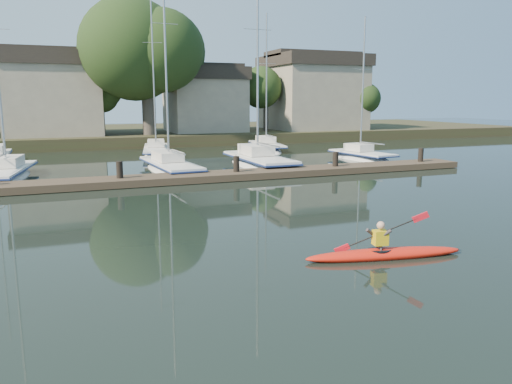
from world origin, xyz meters
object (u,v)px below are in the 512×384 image
object	(u,v)px
sailboat_2	(170,175)
sailboat_7	(267,152)
sailboat_4	(361,162)
sailboat_6	(156,156)
sailboat_3	(259,170)
kayak	(384,252)
sailboat_1	(7,182)
dock	(181,178)

from	to	relation	value
sailboat_2	sailboat_7	distance (m)	13.95
sailboat_4	sailboat_6	size ratio (longest dim) A/B	0.76
sailboat_3	sailboat_4	size ratio (longest dim) A/B	1.33
kayak	sailboat_7	distance (m)	28.76
sailboat_4	sailboat_2	bearing A→B (deg)	176.40
sailboat_2	kayak	bearing A→B (deg)	-87.91
sailboat_1	sailboat_6	world-z (taller)	sailboat_6
sailboat_6	sailboat_7	bearing A→B (deg)	9.85
sailboat_6	dock	bearing A→B (deg)	-84.83
kayak	sailboat_6	world-z (taller)	sailboat_6
dock	sailboat_3	size ratio (longest dim) A/B	2.37
sailboat_2	sailboat_6	xyz separation A→B (m)	(0.94, 9.70, 0.01)
sailboat_1	sailboat_7	xyz separation A→B (m)	(18.73, 9.03, -0.00)
sailboat_4	sailboat_6	bearing A→B (deg)	137.88
dock	sailboat_2	xyz separation A→B (m)	(0.25, 3.80, -0.38)
sailboat_1	sailboat_2	xyz separation A→B (m)	(8.64, -0.61, 0.00)
sailboat_1	sailboat_2	world-z (taller)	sailboat_2
sailboat_6	sailboat_7	distance (m)	9.15
dock	sailboat_4	size ratio (longest dim) A/B	3.15
sailboat_2	sailboat_4	world-z (taller)	sailboat_2
sailboat_6	sailboat_1	bearing A→B (deg)	-126.30
sailboat_2	sailboat_4	distance (m)	13.73
sailboat_3	sailboat_6	world-z (taller)	sailboat_6
kayak	sailboat_1	xyz separation A→B (m)	(-10.61, 18.55, -0.35)
dock	sailboat_1	bearing A→B (deg)	152.30
dock	sailboat_1	world-z (taller)	sailboat_1
dock	sailboat_2	size ratio (longest dim) A/B	2.38
dock	sailboat_4	xyz separation A→B (m)	(13.94, 4.83, -0.38)
sailboat_1	sailboat_7	size ratio (longest dim) A/B	1.09
kayak	sailboat_7	world-z (taller)	sailboat_7
sailboat_1	sailboat_7	distance (m)	20.79
dock	sailboat_1	distance (m)	9.49
sailboat_2	sailboat_6	bearing A→B (deg)	80.28
sailboat_1	sailboat_7	world-z (taller)	sailboat_1
dock	sailboat_7	world-z (taller)	sailboat_7
kayak	sailboat_3	size ratio (longest dim) A/B	0.31
sailboat_3	sailboat_6	distance (m)	10.64
dock	sailboat_7	xyz separation A→B (m)	(10.33, 13.44, -0.38)
sailboat_3	sailboat_7	bearing A→B (deg)	64.26
sailboat_2	sailboat_6	size ratio (longest dim) A/B	1.00
kayak	dock	size ratio (longest dim) A/B	0.13
dock	sailboat_1	size ratio (longest dim) A/B	2.57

